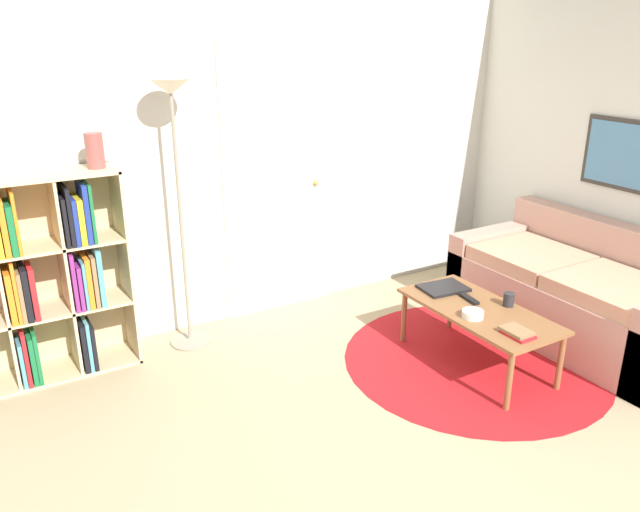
# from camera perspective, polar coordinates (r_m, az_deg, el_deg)

# --- Properties ---
(wall_back) EXTENTS (7.43, 0.11, 2.60)m
(wall_back) POSITION_cam_1_polar(r_m,az_deg,el_deg) (4.51, -6.46, 10.15)
(wall_back) COLOR silver
(wall_back) RESTS_ON ground_plane
(wall_right) EXTENTS (0.08, 5.64, 2.60)m
(wall_right) POSITION_cam_1_polar(r_m,az_deg,el_deg) (4.93, 25.64, 9.31)
(wall_right) COLOR silver
(wall_right) RESTS_ON ground_plane
(rug) EXTENTS (1.72, 1.72, 0.01)m
(rug) POSITION_cam_1_polar(r_m,az_deg,el_deg) (4.29, 13.98, -9.20)
(rug) COLOR #B2191E
(rug) RESTS_ON ground_plane
(bookshelf) EXTENTS (1.10, 0.34, 1.27)m
(bookshelf) POSITION_cam_1_polar(r_m,az_deg,el_deg) (4.11, -25.41, -2.15)
(bookshelf) COLOR beige
(bookshelf) RESTS_ON ground_plane
(floor_lamp) EXTENTS (0.27, 0.27, 1.78)m
(floor_lamp) POSITION_cam_1_polar(r_m,az_deg,el_deg) (4.02, -13.20, 10.69)
(floor_lamp) COLOR gray
(floor_lamp) RESTS_ON ground_plane
(couch) EXTENTS (0.85, 1.70, 0.77)m
(couch) POSITION_cam_1_polar(r_m,az_deg,el_deg) (4.78, 22.61, -3.33)
(couch) COLOR tan
(couch) RESTS_ON ground_plane
(coffee_table) EXTENTS (0.51, 1.05, 0.39)m
(coffee_table) POSITION_cam_1_polar(r_m,az_deg,el_deg) (4.10, 14.32, -5.17)
(coffee_table) COLOR brown
(coffee_table) RESTS_ON ground_plane
(laptop) EXTENTS (0.33, 0.26, 0.02)m
(laptop) POSITION_cam_1_polar(r_m,az_deg,el_deg) (4.31, 11.21, -2.88)
(laptop) COLOR black
(laptop) RESTS_ON coffee_table
(bowl) EXTENTS (0.13, 0.13, 0.05)m
(bowl) POSITION_cam_1_polar(r_m,az_deg,el_deg) (3.94, 13.79, -5.18)
(bowl) COLOR silver
(bowl) RESTS_ON coffee_table
(book_stack_on_table) EXTENTS (0.13, 0.19, 0.04)m
(book_stack_on_table) POSITION_cam_1_polar(r_m,az_deg,el_deg) (3.80, 17.59, -6.69)
(book_stack_on_table) COLOR #B21E23
(book_stack_on_table) RESTS_ON coffee_table
(cup) EXTENTS (0.07, 0.07, 0.09)m
(cup) POSITION_cam_1_polar(r_m,az_deg,el_deg) (4.15, 16.87, -3.83)
(cup) COLOR #28282D
(cup) RESTS_ON coffee_table
(remote) EXTENTS (0.07, 0.17, 0.02)m
(remote) POSITION_cam_1_polar(r_m,az_deg,el_deg) (4.18, 13.48, -3.83)
(remote) COLOR black
(remote) RESTS_ON coffee_table
(vase_on_shelf) EXTENTS (0.11, 0.11, 0.21)m
(vase_on_shelf) POSITION_cam_1_polar(r_m,az_deg,el_deg) (3.97, -19.90, 9.05)
(vase_on_shelf) COLOR #934C47
(vase_on_shelf) RESTS_ON bookshelf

